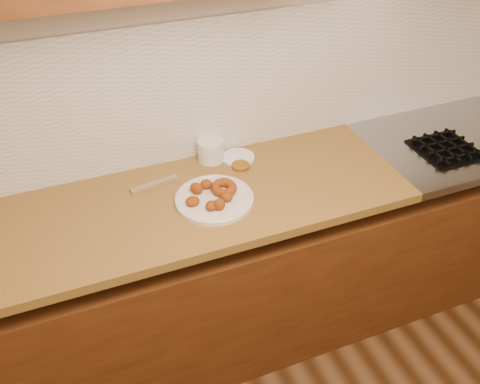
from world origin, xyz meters
name	(u,v)px	position (x,y,z in m)	size (l,w,h in m)	color
wall_back	(249,47)	(0.00, 2.00, 1.35)	(4.00, 0.02, 2.70)	#C4B095
base_cabinet	(272,266)	(0.00, 1.69, 0.39)	(3.60, 0.60, 0.77)	#572C11
butcher_block	(121,220)	(-0.65, 1.69, 0.88)	(2.30, 0.62, 0.04)	olive
backsplash	(250,83)	(0.00, 1.99, 1.20)	(3.60, 0.02, 0.60)	silver
donut_plate	(214,199)	(-0.29, 1.64, 0.91)	(0.31, 0.31, 0.02)	silver
ring_donut	(224,188)	(-0.24, 1.67, 0.94)	(0.10, 0.10, 0.04)	#7B3702
fried_dough_chunks	(208,196)	(-0.32, 1.64, 0.94)	(0.19, 0.20, 0.05)	#7B3702
plastic_tub	(211,150)	(-0.21, 1.93, 0.95)	(0.11, 0.11, 0.10)	white
tub_lid	(238,157)	(-0.09, 1.89, 0.90)	(0.14, 0.14, 0.01)	white
brass_jar_lid	(241,166)	(-0.11, 1.82, 0.91)	(0.08, 0.08, 0.01)	#AE7526
wooden_utensil	(155,184)	(-0.48, 1.83, 0.91)	(0.20, 0.02, 0.02)	olive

